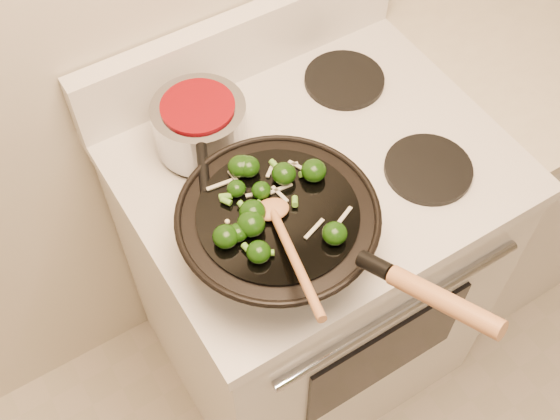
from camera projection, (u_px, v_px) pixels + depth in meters
stove at (306, 267)px, 1.82m from camera, size 0.78×0.67×1.08m
counter_unit at (515, 147)px, 2.07m from camera, size 0.84×0.62×0.91m
wok at (280, 229)px, 1.26m from camera, size 0.37×0.59×0.23m
stirfry at (263, 200)px, 1.22m from camera, size 0.25×0.25×0.04m
wooden_spoon at (285, 238)px, 1.16m from camera, size 0.11×0.28×0.08m
saucepan at (200, 125)px, 1.41m from camera, size 0.19×0.29×0.11m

